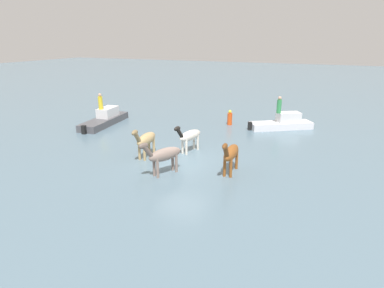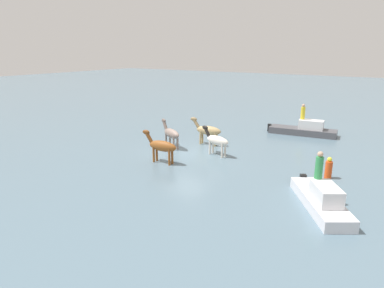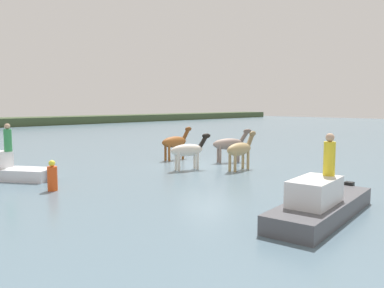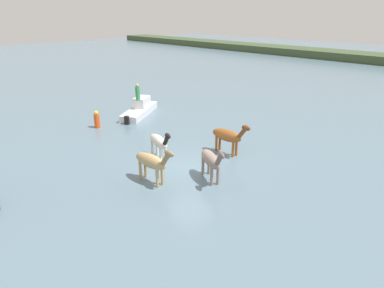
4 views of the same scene
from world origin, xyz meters
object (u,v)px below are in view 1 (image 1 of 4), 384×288
Objects in this scene: horse_pinto_flank at (146,140)px; person_helmsman_aft at (279,105)px; horse_mid_herd at (189,136)px; buoy_channel_marker at (230,118)px; boat_motor_center at (282,124)px; person_boatman_standing at (100,102)px; horse_chestnut_trailing at (164,155)px; horse_gray_outer at (231,153)px; boat_skiff_near at (105,120)px.

person_helmsman_aft is (-8.75, 5.65, 0.71)m from horse_pinto_flank.
horse_mid_herd is (-1.73, 1.82, -0.06)m from horse_pinto_flank.
horse_mid_herd reaches higher than buoy_channel_marker.
horse_pinto_flank reaches higher than boat_motor_center.
person_boatman_standing is at bearing -66.35° from buoy_channel_marker.
horse_pinto_flank is (-1.67, -2.01, 0.02)m from horse_chestnut_trailing.
horse_gray_outer is at bearing 142.46° from horse_chestnut_trailing.
person_boatman_standing reaches higher than boat_motor_center.
horse_chestnut_trailing is 11.41m from boat_motor_center.
horse_mid_herd is 9.04m from person_boatman_standing.
boat_motor_center is (-4.15, 12.52, -0.01)m from boat_skiff_near.
person_helmsman_aft reaches higher than horse_chestnut_trailing.
horse_pinto_flank is at bearing -14.08° from buoy_channel_marker.
horse_gray_outer reaches higher than boat_motor_center.
person_boatman_standing is (-4.91, -11.56, 0.73)m from horse_gray_outer.
person_helmsman_aft is 1.04× the size of buoy_channel_marker.
horse_pinto_flank is 1.00× the size of horse_gray_outer.
boat_motor_center is 3.72× the size of person_boatman_standing.
boat_motor_center is 3.89× the size of buoy_channel_marker.
person_helmsman_aft is at bearing -173.16° from horse_chestnut_trailing.
person_helmsman_aft reaches higher than boat_skiff_near.
horse_pinto_flank is at bearing -32.84° from person_helmsman_aft.
horse_gray_outer is at bearing -129.31° from boat_motor_center.
horse_mid_herd reaches higher than boat_motor_center.
person_helmsman_aft reaches higher than horse_pinto_flank.
person_boatman_standing reaches higher than horse_chestnut_trailing.
person_boatman_standing is (-2.93, -8.51, 0.79)m from horse_mid_herd.
person_helmsman_aft is 3.73m from buoy_channel_marker.
horse_pinto_flank is 10.44m from person_helmsman_aft.
horse_chestnut_trailing is 10.21m from buoy_channel_marker.
horse_mid_herd is at bearing 129.96° from horse_pinto_flank.
horse_mid_herd is 0.43× the size of boat_skiff_near.
horse_mid_herd is 0.95× the size of horse_gray_outer.
horse_mid_herd is 8.39m from boat_motor_center.
boat_motor_center is 3.72× the size of person_helmsman_aft.
horse_chestnut_trailing is 10.83m from boat_skiff_near.
boat_skiff_near is (-6.55, -8.60, -0.68)m from horse_chestnut_trailing.
horse_chestnut_trailing is at bearing 17.74° from horse_mid_herd.
boat_motor_center reaches higher than buoy_channel_marker.
buoy_channel_marker is (-3.87, 8.83, -1.24)m from person_boatman_standing.
horse_gray_outer reaches higher than buoy_channel_marker.
horse_mid_herd is 1.90× the size of person_boatman_standing.
person_boatman_standing is 1.00× the size of person_helmsman_aft.
horse_gray_outer is at bearing 66.99° from person_boatman_standing.
horse_pinto_flank is 8.23m from boat_skiff_near.
horse_pinto_flank is 2.52m from horse_mid_herd.
horse_mid_herd is at bearing -150.85° from horse_chestnut_trailing.
horse_chestnut_trailing is at bearing -65.75° from horse_gray_outer.
boat_skiff_near is at bearing -72.44° from person_helmsman_aft.
buoy_channel_marker is at bearing 154.73° from boat_motor_center.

